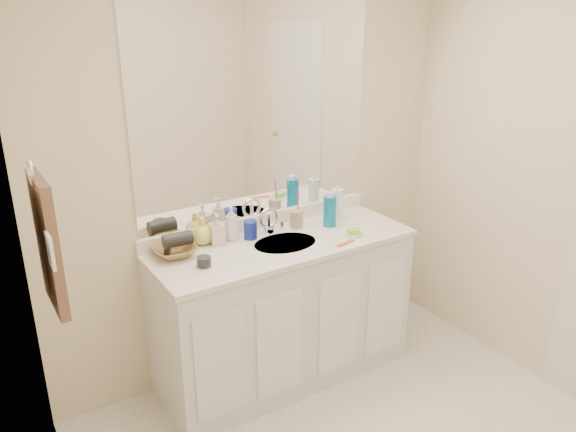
% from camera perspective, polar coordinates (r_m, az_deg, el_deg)
% --- Properties ---
extents(wall_back, '(2.60, 0.02, 2.40)m').
position_cam_1_polar(wall_back, '(3.28, -3.05, 4.14)').
color(wall_back, beige).
rests_on(wall_back, floor).
extents(wall_left, '(0.02, 2.60, 2.40)m').
position_cam_1_polar(wall_left, '(1.74, -19.83, -13.19)').
color(wall_left, beige).
rests_on(wall_left, floor).
extents(vanity_cabinet, '(1.50, 0.55, 0.85)m').
position_cam_1_polar(vanity_cabinet, '(3.38, -0.46, -9.72)').
color(vanity_cabinet, silver).
rests_on(vanity_cabinet, floor).
extents(countertop, '(1.52, 0.57, 0.03)m').
position_cam_1_polar(countertop, '(3.18, -0.48, -2.86)').
color(countertop, white).
rests_on(countertop, vanity_cabinet).
extents(backsplash, '(1.52, 0.03, 0.08)m').
position_cam_1_polar(backsplash, '(3.36, -2.84, -0.50)').
color(backsplash, white).
rests_on(backsplash, countertop).
extents(sink_basin, '(0.37, 0.37, 0.02)m').
position_cam_1_polar(sink_basin, '(3.16, -0.29, -2.93)').
color(sink_basin, beige).
rests_on(sink_basin, countertop).
extents(faucet, '(0.02, 0.02, 0.11)m').
position_cam_1_polar(faucet, '(3.28, -1.97, -0.79)').
color(faucet, silver).
rests_on(faucet, countertop).
extents(mirror, '(1.48, 0.01, 1.20)m').
position_cam_1_polar(mirror, '(3.19, -3.12, 10.32)').
color(mirror, white).
rests_on(mirror, wall_back).
extents(blue_mug, '(0.10, 0.10, 0.10)m').
position_cam_1_polar(blue_mug, '(3.20, -3.84, -1.41)').
color(blue_mug, navy).
rests_on(blue_mug, countertop).
extents(tan_cup, '(0.08, 0.08, 0.11)m').
position_cam_1_polar(tan_cup, '(3.35, 0.87, -0.30)').
color(tan_cup, tan).
rests_on(tan_cup, countertop).
extents(toothbrush, '(0.02, 0.04, 0.18)m').
position_cam_1_polar(toothbrush, '(3.32, 1.02, 1.27)').
color(toothbrush, '#E13B9D').
rests_on(toothbrush, tan_cup).
extents(mouthwash_bottle, '(0.09, 0.09, 0.19)m').
position_cam_1_polar(mouthwash_bottle, '(3.37, 4.26, 0.50)').
color(mouthwash_bottle, '#0C7097').
rests_on(mouthwash_bottle, countertop).
extents(clear_pump_bottle, '(0.09, 0.09, 0.19)m').
position_cam_1_polar(clear_pump_bottle, '(3.50, 5.01, 1.24)').
color(clear_pump_bottle, white).
rests_on(clear_pump_bottle, countertop).
extents(soap_dish, '(0.11, 0.10, 0.01)m').
position_cam_1_polar(soap_dish, '(3.27, 6.68, -1.88)').
color(soap_dish, white).
rests_on(soap_dish, countertop).
extents(green_soap, '(0.09, 0.08, 0.03)m').
position_cam_1_polar(green_soap, '(3.26, 6.69, -1.57)').
color(green_soap, '#76E337').
rests_on(green_soap, soap_dish).
extents(orange_comb, '(0.13, 0.05, 0.01)m').
position_cam_1_polar(orange_comb, '(3.16, 5.86, -2.77)').
color(orange_comb, '#F64F19').
rests_on(orange_comb, countertop).
extents(dark_jar, '(0.08, 0.08, 0.05)m').
position_cam_1_polar(dark_jar, '(2.90, -8.54, -4.60)').
color(dark_jar, '#242529').
rests_on(dark_jar, countertop).
extents(soap_bottle_white, '(0.10, 0.10, 0.20)m').
position_cam_1_polar(soap_bottle_white, '(3.17, -5.77, -0.72)').
color(soap_bottle_white, silver).
rests_on(soap_bottle_white, countertop).
extents(soap_bottle_cream, '(0.09, 0.09, 0.18)m').
position_cam_1_polar(soap_bottle_cream, '(3.13, -7.23, -1.33)').
color(soap_bottle_cream, beige).
rests_on(soap_bottle_cream, countertop).
extents(soap_bottle_yellow, '(0.13, 0.13, 0.15)m').
position_cam_1_polar(soap_bottle_yellow, '(3.15, -8.73, -1.51)').
color(soap_bottle_yellow, '#F5EC5F').
rests_on(soap_bottle_yellow, countertop).
extents(wicker_basket, '(0.23, 0.23, 0.06)m').
position_cam_1_polar(wicker_basket, '(3.04, -11.42, -3.49)').
color(wicker_basket, olive).
rests_on(wicker_basket, countertop).
extents(hair_dryer, '(0.16, 0.09, 0.08)m').
position_cam_1_polar(hair_dryer, '(3.03, -11.15, -2.34)').
color(hair_dryer, black).
rests_on(hair_dryer, wicker_basket).
extents(towel_ring, '(0.01, 0.11, 0.11)m').
position_cam_1_polar(towel_ring, '(2.31, -24.72, 4.16)').
color(towel_ring, silver).
rests_on(towel_ring, wall_left).
extents(hand_towel, '(0.04, 0.32, 0.55)m').
position_cam_1_polar(hand_towel, '(2.41, -23.20, -2.60)').
color(hand_towel, '#4C3628').
rests_on(hand_towel, towel_ring).
extents(switch_plate, '(0.01, 0.08, 0.13)m').
position_cam_1_polar(switch_plate, '(2.20, -22.99, -3.29)').
color(switch_plate, white).
rests_on(switch_plate, wall_left).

